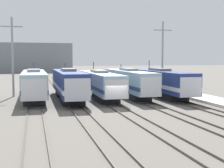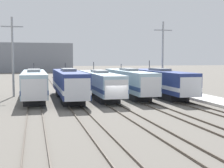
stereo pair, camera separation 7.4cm
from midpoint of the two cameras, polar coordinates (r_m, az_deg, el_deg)
The scene contains 15 objects.
ground_plane at distance 35.48m, azimuth 0.80°, elevation -4.29°, with size 400.00×400.00×0.00m, color #666059.
rail_pair_far_left at distance 34.30m, azimuth -13.91°, elevation -4.61°, with size 1.50×120.00×0.15m.
rail_pair_center_left at distance 34.60m, azimuth -6.43°, elevation -4.42°, with size 1.51×120.00×0.15m.
rail_pair_center at distance 35.47m, azimuth 0.80°, elevation -4.17°, with size 1.51×120.00×0.15m.
rail_pair_center_right at distance 36.87m, azimuth 7.58°, elevation -3.87°, with size 1.51×120.00×0.15m.
rail_pair_far_right at distance 38.74m, azimuth 13.78°, elevation -3.55°, with size 1.50×120.00×0.15m.
locomotive_far_left at distance 42.89m, azimuth -14.01°, elevation -0.02°, with size 3.06×17.92×4.89m.
locomotive_center_left at distance 41.88m, azimuth -7.85°, elevation 0.03°, with size 3.10×18.16×4.93m.
locomotive_center at distance 43.76m, azimuth -2.16°, elevation 0.08°, with size 3.01×19.12×5.01m.
locomotive_center_right at distance 45.40m, azimuth 3.26°, elevation 0.37°, with size 2.86×18.19×4.67m.
locomotive_far_right at distance 46.11m, azimuth 8.93°, elevation 0.38°, with size 3.08×19.13×5.23m.
catenary_tower_left at distance 47.45m, azimuth -17.66°, elevation 5.08°, with size 3.11×0.30×11.49m.
catenary_tower_right at distance 51.59m, azimuth 9.30°, elevation 5.19°, with size 3.11×0.30×11.49m.
platform at distance 40.95m, azimuth 19.23°, elevation -3.12°, with size 4.00×120.00×0.32m.
depot_building at distance 134.93m, azimuth -14.85°, elevation 4.67°, with size 34.56×15.52×11.79m.
Camera 2 is at (-8.98, -33.88, 5.52)m, focal length 50.00 mm.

